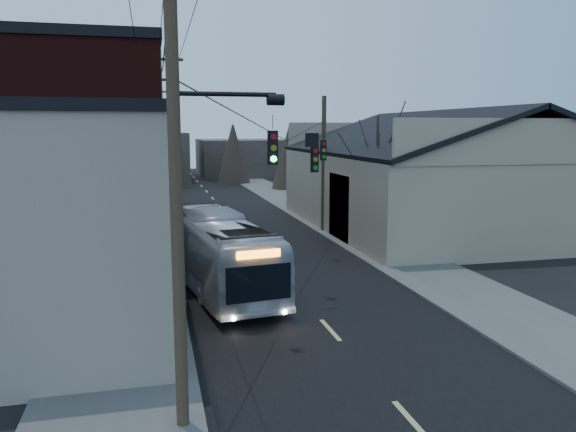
{
  "coord_description": "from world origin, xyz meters",
  "views": [
    {
      "loc": [
        -5.46,
        -8.66,
        6.5
      ],
      "look_at": [
        -0.16,
        13.17,
        3.0
      ],
      "focal_mm": 35.0,
      "sensor_mm": 36.0,
      "label": 1
    }
  ],
  "objects": [
    {
      "name": "road_surface",
      "position": [
        0.0,
        30.0,
        0.01
      ],
      "size": [
        9.0,
        110.0,
        0.02
      ],
      "primitive_type": "cube",
      "color": "black",
      "rests_on": "ground"
    },
    {
      "name": "building_brick",
      "position": [
        -10.0,
        20.0,
        5.0
      ],
      "size": [
        10.0,
        12.0,
        10.0
      ],
      "primitive_type": "cube",
      "color": "black",
      "rests_on": "ground"
    },
    {
      "name": "warehouse",
      "position": [
        13.0,
        25.0,
        2.7
      ],
      "size": [
        16.16,
        20.6,
        7.73
      ],
      "color": "gray",
      "rests_on": "ground"
    },
    {
      "name": "parked_car",
      "position": [
        -4.3,
        26.26,
        0.65
      ],
      "size": [
        1.45,
        3.99,
        1.31
      ],
      "primitive_type": "imported",
      "rotation": [
        0.0,
        0.0,
        0.02
      ],
      "color": "#A7A8AE",
      "rests_on": "ground"
    },
    {
      "name": "building_clapboard",
      "position": [
        -9.0,
        9.0,
        3.5
      ],
      "size": [
        8.0,
        8.0,
        7.0
      ],
      "primitive_type": "cube",
      "color": "gray",
      "rests_on": "ground"
    },
    {
      "name": "sidewalk_left",
      "position": [
        -6.5,
        30.0,
        0.06
      ],
      "size": [
        4.0,
        110.0,
        0.12
      ],
      "primitive_type": "cube",
      "color": "#474744",
      "rests_on": "ground"
    },
    {
      "name": "building_left_far",
      "position": [
        -9.5,
        36.0,
        3.5
      ],
      "size": [
        9.0,
        14.0,
        7.0
      ],
      "primitive_type": "cube",
      "color": "#352F2A",
      "rests_on": "ground"
    },
    {
      "name": "bus",
      "position": [
        -2.96,
        13.95,
        1.52
      ],
      "size": [
        3.99,
        11.13,
        3.03
      ],
      "primitive_type": "imported",
      "rotation": [
        0.0,
        0.0,
        3.28
      ],
      "color": "#AFB3BC",
      "rests_on": "ground"
    },
    {
      "name": "building_far_left",
      "position": [
        -6.0,
        65.0,
        3.0
      ],
      "size": [
        10.0,
        12.0,
        6.0
      ],
      "primitive_type": "cube",
      "color": "#352F2A",
      "rests_on": "ground"
    },
    {
      "name": "sidewalk_right",
      "position": [
        6.5,
        30.0,
        0.06
      ],
      "size": [
        4.0,
        110.0,
        0.12
      ],
      "primitive_type": "cube",
      "color": "#474744",
      "rests_on": "ground"
    },
    {
      "name": "bare_tree",
      "position": [
        6.5,
        20.0,
        3.6
      ],
      "size": [
        0.4,
        0.4,
        7.2
      ],
      "primitive_type": "cone",
      "color": "black",
      "rests_on": "ground"
    },
    {
      "name": "utility_lines",
      "position": [
        -3.11,
        24.14,
        4.95
      ],
      "size": [
        11.24,
        45.28,
        10.5
      ],
      "color": "#382B1E",
      "rests_on": "ground"
    },
    {
      "name": "building_far_right",
      "position": [
        7.0,
        70.0,
        2.5
      ],
      "size": [
        12.0,
        14.0,
        5.0
      ],
      "primitive_type": "cube",
      "color": "#352F2A",
      "rests_on": "ground"
    }
  ]
}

